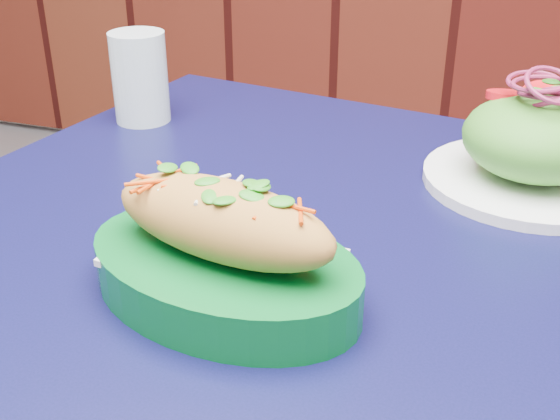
% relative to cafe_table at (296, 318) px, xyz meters
% --- Properties ---
extents(cafe_table, '(0.92, 0.92, 0.75)m').
position_rel_cafe_table_xyz_m(cafe_table, '(0.00, 0.00, 0.00)').
color(cafe_table, black).
rests_on(cafe_table, ground).
extents(banh_mi_basket, '(0.26, 0.20, 0.11)m').
position_rel_cafe_table_xyz_m(banh_mi_basket, '(-0.03, -0.10, 0.13)').
color(banh_mi_basket, '#065E22').
rests_on(banh_mi_basket, cafe_table).
extents(salad_plate, '(0.23, 0.23, 0.12)m').
position_rel_cafe_table_xyz_m(salad_plate, '(0.20, 0.20, 0.13)').
color(salad_plate, white).
rests_on(salad_plate, cafe_table).
extents(water_glass, '(0.07, 0.07, 0.12)m').
position_rel_cafe_table_xyz_m(water_glass, '(-0.29, 0.24, 0.15)').
color(water_glass, silver).
rests_on(water_glass, cafe_table).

